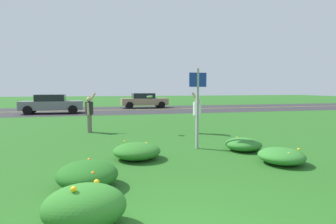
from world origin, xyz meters
The scene contains 14 objects.
ground_plane centered at (0.00, 11.37, 0.00)m, with size 120.00×120.00×0.00m, color #26601E.
highway_strip centered at (0.00, 22.74, 0.00)m, with size 120.00×9.82×0.01m, color #2D2D30.
highway_center_stripe centered at (0.00, 22.74, 0.01)m, with size 120.00×0.16×0.00m, color yellow.
daylily_clump_near_camera centered at (3.81, 3.33, 0.20)m, with size 1.13×1.21×0.43m.
daylily_clump_mid_left centered at (0.35, 4.74, 0.22)m, with size 1.27×1.27×0.44m.
daylily_clump_mid_center centered at (-0.90, 1.12, 0.30)m, with size 1.13×0.94×0.65m.
daylily_clump_front_left centered at (3.66, 4.95, 0.19)m, with size 1.10×1.10×0.39m.
daylily_clump_front_right centered at (-0.90, 2.80, 0.25)m, with size 1.16×1.26×0.51m.
sign_post_near_path centered at (2.40, 5.60, 1.53)m, with size 0.56×0.10×2.52m.
person_thrower_dark_shirt centered at (-0.93, 9.96, 0.92)m, with size 0.49×0.52×1.73m.
person_catcher_white_shirt centered at (3.46, 8.46, 0.92)m, with size 0.48×0.52×1.75m.
frisbee_white centered at (1.53, 8.93, 1.57)m, with size 0.25×0.24×0.11m.
car_gray_center_left centered at (-3.83, 20.53, 0.74)m, with size 4.50×2.00×1.45m.
car_tan_center_right centered at (4.10, 24.95, 0.74)m, with size 4.50×2.00×1.45m.
Camera 1 is at (-0.76, -2.77, 1.89)m, focal length 30.44 mm.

